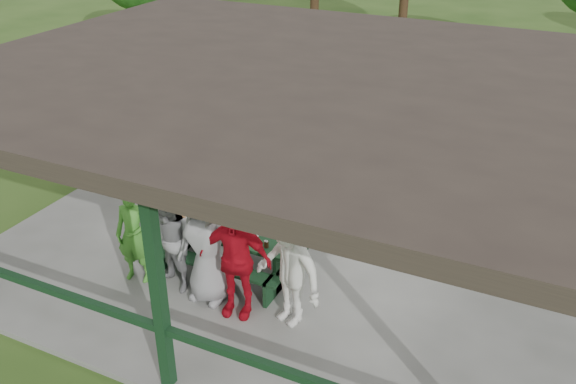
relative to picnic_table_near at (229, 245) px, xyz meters
The scene contains 16 objects.
ground 1.45m from the picnic_table_near, 63.69° to the left, with size 90.00×90.00×0.00m, color #2B4B17.
concrete_slab 1.44m from the picnic_table_near, 63.69° to the left, with size 10.00×8.00×0.10m, color #61615D.
pavilion_structure 2.92m from the picnic_table_near, 63.69° to the left, with size 10.60×8.60×3.24m.
picnic_table_near is the anchor object (origin of this frame).
picnic_table_far 2.00m from the picnic_table_near, 89.92° to the left, with size 2.35×1.39×0.75m.
table_setting 0.40m from the picnic_table_near, ahead, with size 2.22×0.45×0.10m.
contestant_green 1.55m from the picnic_table_near, 143.92° to the right, with size 0.60×0.40×1.66m, color #3F8A29.
contestant_grey_left 1.07m from the picnic_table_near, 122.12° to the right, with size 0.81×0.63×1.67m, color gray.
contestant_grey_mid 0.96m from the picnic_table_near, 82.65° to the right, with size 0.96×0.62×1.96m, color gray.
contestant_red 1.24m from the picnic_table_near, 54.20° to the right, with size 1.11×0.46×1.89m, color #B70C1B.
contestant_white_fedora 1.73m from the picnic_table_near, 28.39° to the right, with size 1.39×1.08×1.96m.
spectator_lblue 2.99m from the picnic_table_near, 85.71° to the left, with size 1.35×0.43×1.46m, color #9BC1F0.
spectator_blue 3.50m from the picnic_table_near, 108.02° to the left, with size 0.65×0.43×1.78m, color teal.
spectator_grey 3.82m from the picnic_table_near, 51.26° to the left, with size 0.69×0.54×1.43m, color gray.
pickup_truck 9.66m from the picnic_table_near, 64.96° to the left, with size 2.25×4.87×1.35m, color silver.
farm_trailer 8.81m from the picnic_table_near, 107.00° to the left, with size 4.05×2.26×1.40m.
Camera 1 is at (3.96, -8.46, 6.05)m, focal length 38.00 mm.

